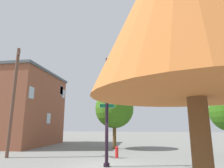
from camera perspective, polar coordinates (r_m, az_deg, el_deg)
The scene contains 6 objects.
ground_plane at distance 11.98m, azimuth -1.67°, elevation -23.78°, with size 120.00×120.00×0.00m, color slate.
signal_pole_assembly at distance 10.06m, azimuth 0.16°, elevation 0.38°, with size 4.91×2.17×6.67m.
utility_pole at distance 16.93m, azimuth -27.73°, elevation -3.67°, with size 1.42×1.29×8.69m.
fire_hydrant at distance 14.85m, azimuth 1.46°, elevation -19.94°, with size 0.33×0.24×0.83m.
tree_mid at distance 20.26m, azimuth 0.73°, elevation -7.50°, with size 4.08×4.08×6.14m.
brick_building at distance 25.50m, azimuth -23.86°, elevation -6.66°, with size 9.94×5.54×8.85m.
Camera 1 is at (11.56, 2.04, 2.38)m, focal length 30.17 mm.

